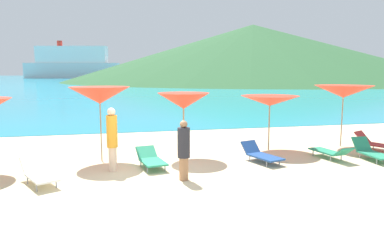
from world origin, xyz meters
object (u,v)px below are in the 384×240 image
umbrella_2 (100,95)px  beachgoer_0 (112,137)px  umbrella_3 (184,101)px  lounge_chair_3 (371,152)px  lounge_chair_1 (331,152)px  cruise_ship (72,64)px  lounge_chair_6 (39,173)px  lounge_chair_8 (376,143)px  lounge_chair_4 (151,159)px  umbrella_4 (270,101)px  lounge_chair_0 (261,154)px  umbrella_5 (343,92)px  beachgoer_3 (184,149)px

umbrella_2 → beachgoer_0: 1.78m
umbrella_3 → lounge_chair_3: size_ratio=1.39×
umbrella_2 → lounge_chair_3: (8.77, -1.78, -1.89)m
lounge_chair_1 → cruise_ship: 197.99m
lounge_chair_6 → lounge_chair_8: lounge_chair_8 is taller
beachgoer_0 → lounge_chair_3: bearing=165.6°
lounge_chair_4 → beachgoer_0: size_ratio=0.82×
umbrella_4 → lounge_chair_6: bearing=-162.1°
umbrella_2 → umbrella_4: (6.06, 0.34, -0.31)m
umbrella_4 → cruise_ship: 195.99m
umbrella_4 → lounge_chair_0: size_ratio=1.35×
umbrella_5 → beachgoer_0: 8.98m
lounge_chair_4 → cruise_ship: 196.97m
umbrella_5 → lounge_chair_3: (-0.34, -2.10, -1.89)m
lounge_chair_6 → lounge_chair_0: bearing=-20.2°
umbrella_2 → beachgoer_3: bearing=-49.7°
umbrella_2 → lounge_chair_0: size_ratio=1.50×
lounge_chair_4 → beachgoer_0: bearing=176.2°
beachgoer_3 → cruise_ship: (-23.58, 196.94, 6.92)m
beachgoer_3 → umbrella_2: bearing=-19.0°
umbrella_5 → cruise_ship: bearing=98.9°
umbrella_2 → lounge_chair_0: (5.04, -1.28, -1.90)m
lounge_chair_1 → beachgoer_3: size_ratio=1.00×
lounge_chair_0 → cruise_ship: bearing=80.4°
lounge_chair_6 → lounge_chair_1: bearing=-23.1°
beachgoer_3 → lounge_chair_6: bearing=22.9°
beachgoer_3 → beachgoer_0: bearing=-4.2°
umbrella_5 → lounge_chair_3: umbrella_5 is taller
umbrella_3 → umbrella_4: (3.33, 0.43, -0.08)m
umbrella_3 → beachgoer_3: 2.80m
cruise_ship → umbrella_3: bearing=-69.1°
lounge_chair_3 → lounge_chair_6: 10.31m
umbrella_2 → lounge_chair_6: size_ratio=1.47×
umbrella_4 → lounge_chair_8: umbrella_4 is taller
lounge_chair_3 → beachgoer_3: bearing=-169.8°
lounge_chair_6 → beachgoer_3: size_ratio=1.02×
lounge_chair_0 → beachgoer_0: (-4.69, -0.04, 0.75)m
umbrella_3 → beachgoer_0: bearing=-152.6°
lounge_chair_3 → lounge_chair_6: size_ratio=0.96×
beachgoer_0 → lounge_chair_6: bearing=11.5°
lounge_chair_0 → beachgoer_0: size_ratio=0.86×
umbrella_4 → lounge_chair_4: umbrella_4 is taller
lounge_chair_4 → lounge_chair_0: bearing=-12.2°
lounge_chair_6 → umbrella_4: bearing=-9.6°
lounge_chair_0 → lounge_chair_4: 3.56m
umbrella_5 → lounge_chair_8: (0.83, -0.90, -1.88)m
lounge_chair_3 → umbrella_3: bearing=167.3°
lounge_chair_4 → beachgoer_0: 1.36m
umbrella_2 → umbrella_4: size_ratio=1.11×
umbrella_5 → lounge_chair_6: size_ratio=1.45×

